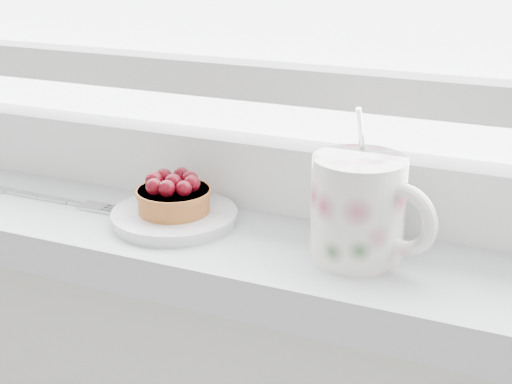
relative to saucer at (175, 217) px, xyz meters
The scene contains 4 objects.
saucer is the anchor object (origin of this frame).
raspberry_tart 0.02m from the saucer, 129.52° to the left, with size 0.07×0.07×0.04m.
floral_mug 0.19m from the saucer, ahead, with size 0.13×0.10×0.13m.
fork 0.14m from the saucer, behind, with size 0.17×0.02×0.00m.
Camera 1 is at (0.26, 1.32, 1.22)m, focal length 50.00 mm.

